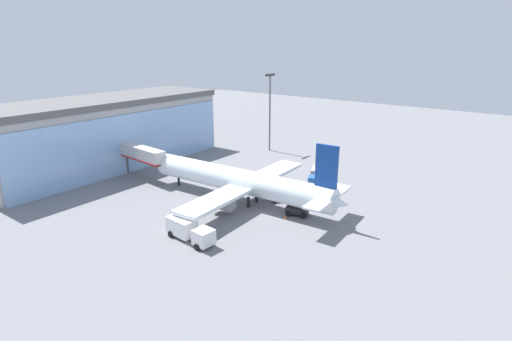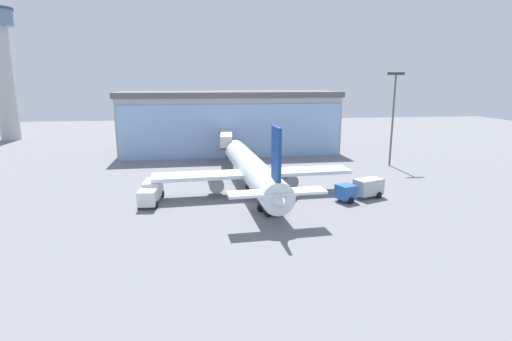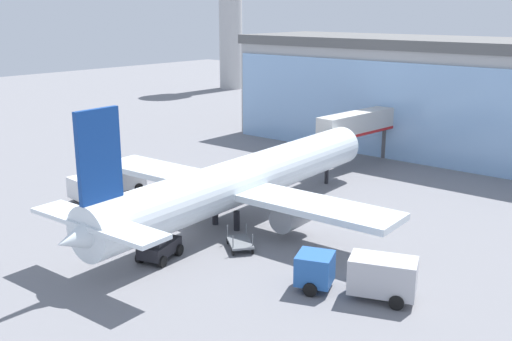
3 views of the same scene
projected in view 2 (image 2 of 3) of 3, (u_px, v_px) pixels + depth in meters
The scene contains 12 objects.
ground at pixel (251, 205), 52.98m from camera, with size 240.00×240.00×0.00m, color slate.
terminal_building at pixel (230, 122), 91.19m from camera, with size 49.09×17.20×13.74m.
jet_bridge at pixel (227, 139), 79.33m from camera, with size 3.13×13.32×6.13m.
control_tower at pixel (1, 64), 106.86m from camera, with size 8.85×8.85×34.80m.
apron_light_mast at pixel (393, 111), 75.25m from camera, with size 3.20×0.40×17.63m.
airplane at pixel (252, 170), 58.15m from camera, with size 28.75×36.02×11.27m.
catering_truck at pixel (151, 191), 53.94m from camera, with size 2.88×7.42×2.65m.
fuel_truck at pixel (361, 188), 55.44m from camera, with size 7.59×4.80×2.65m.
baggage_cart at pixel (285, 197), 54.90m from camera, with size 3.21×2.94×1.50m.
pushback_tug at pixel (270, 206), 49.37m from camera, with size 2.98×3.60×2.30m.
safety_cone_nose at pixel (252, 210), 50.02m from camera, with size 0.36×0.36×0.55m, color orange.
safety_cone_wingtip at pixel (162, 190), 59.14m from camera, with size 0.36×0.36×0.55m, color orange.
Camera 2 is at (-5.91, -50.32, 16.14)m, focal length 28.00 mm.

